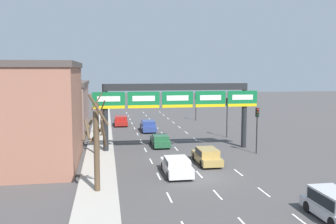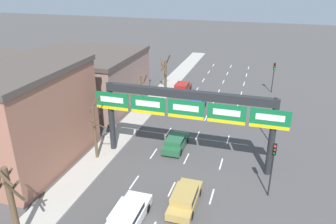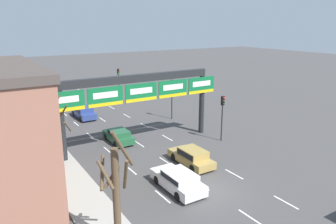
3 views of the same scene
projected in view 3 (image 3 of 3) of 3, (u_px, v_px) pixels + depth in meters
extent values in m
plane|color=#474444|center=(209.00, 190.00, 23.40)|extent=(220.00, 220.00, 0.00)
cube|color=#A8A399|center=(103.00, 224.00, 19.30)|extent=(2.80, 110.00, 0.15)
cube|color=white|center=(163.00, 197.00, 22.54)|extent=(0.12, 2.00, 0.01)
cube|color=white|center=(131.00, 170.00, 26.63)|extent=(0.12, 2.00, 0.01)
cube|color=white|center=(108.00, 150.00, 30.73)|extent=(0.12, 2.00, 0.01)
cube|color=white|center=(90.00, 135.00, 34.82)|extent=(0.12, 2.00, 0.01)
cube|color=white|center=(76.00, 124.00, 38.92)|extent=(0.12, 2.00, 0.01)
cube|color=white|center=(65.00, 114.00, 43.02)|extent=(0.12, 2.00, 0.01)
cube|color=white|center=(55.00, 106.00, 47.11)|extent=(0.12, 2.00, 0.01)
cube|color=white|center=(48.00, 100.00, 51.21)|extent=(0.12, 2.00, 0.01)
cube|color=white|center=(41.00, 94.00, 55.30)|extent=(0.12, 2.00, 0.01)
cube|color=white|center=(35.00, 89.00, 59.40)|extent=(0.12, 2.00, 0.01)
cube|color=white|center=(250.00, 217.00, 20.13)|extent=(0.12, 2.00, 0.01)
cube|color=white|center=(201.00, 185.00, 24.22)|extent=(0.12, 2.00, 0.01)
cube|color=white|center=(165.00, 161.00, 28.32)|extent=(0.12, 2.00, 0.01)
cube|color=white|center=(139.00, 144.00, 32.41)|extent=(0.12, 2.00, 0.01)
cube|color=white|center=(119.00, 130.00, 36.51)|extent=(0.12, 2.00, 0.01)
cube|color=white|center=(102.00, 120.00, 40.60)|extent=(0.12, 2.00, 0.01)
cube|color=white|center=(89.00, 111.00, 44.70)|extent=(0.12, 2.00, 0.01)
cube|color=white|center=(78.00, 103.00, 48.80)|extent=(0.12, 2.00, 0.01)
cube|color=white|center=(69.00, 97.00, 52.89)|extent=(0.12, 2.00, 0.01)
cube|color=white|center=(61.00, 92.00, 56.99)|extent=(0.12, 2.00, 0.01)
cube|color=white|center=(54.00, 87.00, 61.08)|extent=(0.12, 2.00, 0.01)
cube|color=white|center=(286.00, 202.00, 21.81)|extent=(0.12, 2.00, 0.01)
cube|color=white|center=(234.00, 174.00, 25.91)|extent=(0.12, 2.00, 0.01)
cube|color=white|center=(196.00, 154.00, 30.00)|extent=(0.12, 2.00, 0.01)
cube|color=white|center=(167.00, 138.00, 34.10)|extent=(0.12, 2.00, 0.01)
cube|color=white|center=(145.00, 126.00, 38.19)|extent=(0.12, 2.00, 0.01)
cube|color=white|center=(127.00, 116.00, 42.29)|extent=(0.12, 2.00, 0.01)
cube|color=white|center=(112.00, 108.00, 46.38)|extent=(0.12, 2.00, 0.01)
cube|color=white|center=(99.00, 101.00, 50.48)|extent=(0.12, 2.00, 0.01)
cube|color=white|center=(89.00, 95.00, 54.58)|extent=(0.12, 2.00, 0.01)
cube|color=white|center=(79.00, 90.00, 58.67)|extent=(0.12, 2.00, 0.01)
cube|color=white|center=(71.00, 86.00, 62.77)|extent=(0.12, 2.00, 0.01)
cylinder|color=#232628|center=(61.00, 123.00, 27.43)|extent=(0.55, 0.55, 6.98)
cylinder|color=#232628|center=(202.00, 101.00, 34.99)|extent=(0.55, 0.55, 6.98)
cube|color=#232628|center=(139.00, 78.00, 30.39)|extent=(14.80, 0.60, 0.70)
cube|color=#116B38|center=(65.00, 102.00, 26.86)|extent=(3.27, 0.08, 1.67)
cube|color=white|center=(65.00, 100.00, 26.78)|extent=(2.29, 0.02, 0.54)
cube|color=yellow|center=(66.00, 110.00, 27.00)|extent=(3.20, 0.02, 0.30)
cube|color=#116B38|center=(106.00, 97.00, 28.65)|extent=(3.27, 0.08, 1.67)
cube|color=white|center=(106.00, 95.00, 28.57)|extent=(2.29, 0.02, 0.54)
cube|color=yellow|center=(106.00, 104.00, 28.79)|extent=(3.20, 0.02, 0.30)
cube|color=#116B38|center=(141.00, 92.00, 30.45)|extent=(3.27, 0.08, 1.67)
cube|color=white|center=(141.00, 91.00, 30.37)|extent=(2.29, 0.02, 0.54)
cube|color=yellow|center=(142.00, 100.00, 30.59)|extent=(3.20, 0.02, 0.30)
cube|color=#116B38|center=(173.00, 88.00, 32.24)|extent=(3.27, 0.08, 1.67)
cube|color=white|center=(173.00, 87.00, 32.16)|extent=(2.29, 0.02, 0.54)
cube|color=yellow|center=(173.00, 95.00, 32.38)|extent=(3.20, 0.02, 0.30)
cube|color=#116B38|center=(201.00, 85.00, 34.03)|extent=(3.27, 0.08, 1.67)
cube|color=white|center=(202.00, 84.00, 33.96)|extent=(2.29, 0.02, 0.54)
cube|color=yellow|center=(201.00, 92.00, 34.18)|extent=(3.20, 0.02, 0.30)
cube|color=silver|center=(177.00, 182.00, 23.47)|extent=(1.94, 4.68, 0.72)
cube|color=silver|center=(180.00, 176.00, 23.09)|extent=(1.78, 2.43, 0.46)
cube|color=black|center=(180.00, 176.00, 23.09)|extent=(1.82, 2.24, 0.33)
cylinder|color=black|center=(157.00, 180.00, 24.23)|extent=(0.22, 0.66, 0.66)
cylinder|color=black|center=(177.00, 174.00, 25.13)|extent=(0.22, 0.66, 0.66)
cylinder|color=black|center=(178.00, 196.00, 21.93)|extent=(0.22, 0.66, 0.66)
cylinder|color=black|center=(199.00, 190.00, 22.83)|extent=(0.22, 0.66, 0.66)
cube|color=navy|center=(84.00, 113.00, 41.32)|extent=(1.83, 4.83, 0.71)
cube|color=navy|center=(84.00, 109.00, 40.91)|extent=(1.68, 2.51, 0.59)
cube|color=black|center=(84.00, 109.00, 40.91)|extent=(1.72, 2.31, 0.42)
cylinder|color=black|center=(74.00, 113.00, 42.14)|extent=(0.22, 0.66, 0.66)
cylinder|color=black|center=(86.00, 112.00, 42.99)|extent=(0.22, 0.66, 0.66)
cylinder|color=black|center=(81.00, 119.00, 39.77)|extent=(0.22, 0.66, 0.66)
cylinder|color=black|center=(94.00, 117.00, 40.62)|extent=(0.22, 0.66, 0.66)
cube|color=maroon|center=(45.00, 107.00, 44.55)|extent=(1.90, 4.60, 0.63)
cube|color=maroon|center=(45.00, 103.00, 44.16)|extent=(1.75, 2.39, 0.61)
cube|color=black|center=(45.00, 103.00, 44.16)|extent=(1.78, 2.20, 0.44)
cylinder|color=black|center=(36.00, 107.00, 45.29)|extent=(0.22, 0.66, 0.66)
cylinder|color=black|center=(49.00, 106.00, 46.17)|extent=(0.22, 0.66, 0.66)
cylinder|color=black|center=(40.00, 112.00, 43.03)|extent=(0.22, 0.66, 0.66)
cylinder|color=black|center=(54.00, 110.00, 43.91)|extent=(0.22, 0.66, 0.66)
cube|color=#235B38|center=(118.00, 137.00, 32.85)|extent=(1.76, 4.14, 0.66)
cube|color=#235B38|center=(119.00, 132.00, 32.51)|extent=(1.62, 2.15, 0.44)
cube|color=black|center=(119.00, 132.00, 32.51)|extent=(1.66, 1.98, 0.31)
cylinder|color=black|center=(106.00, 137.00, 33.51)|extent=(0.22, 0.66, 0.66)
cylinder|color=black|center=(120.00, 134.00, 34.33)|extent=(0.22, 0.66, 0.66)
cylinder|color=black|center=(116.00, 144.00, 31.48)|extent=(0.22, 0.66, 0.66)
cylinder|color=black|center=(131.00, 141.00, 32.29)|extent=(0.22, 0.66, 0.66)
cube|color=#A88947|center=(191.00, 158.00, 27.64)|extent=(1.79, 4.62, 0.61)
cube|color=#A88947|center=(193.00, 153.00, 27.25)|extent=(1.64, 2.40, 0.61)
cube|color=black|center=(193.00, 153.00, 27.25)|extent=(1.68, 2.21, 0.44)
cylinder|color=black|center=(174.00, 157.00, 28.41)|extent=(0.22, 0.66, 0.66)
cylinder|color=black|center=(189.00, 153.00, 29.23)|extent=(0.22, 0.66, 0.66)
cylinder|color=black|center=(193.00, 169.00, 26.14)|extent=(0.22, 0.66, 0.66)
cylinder|color=black|center=(209.00, 164.00, 26.96)|extent=(0.22, 0.66, 0.66)
cylinder|color=black|center=(222.00, 123.00, 32.87)|extent=(0.12, 0.12, 3.72)
cube|color=black|center=(223.00, 101.00, 32.27)|extent=(0.30, 0.24, 0.90)
sphere|color=red|center=(224.00, 98.00, 32.08)|extent=(0.20, 0.20, 0.20)
sphere|color=#412F0C|center=(224.00, 101.00, 32.16)|extent=(0.20, 0.20, 0.20)
sphere|color=#0E3515|center=(224.00, 104.00, 32.24)|extent=(0.20, 0.20, 0.20)
cylinder|color=black|center=(119.00, 85.00, 53.79)|extent=(0.12, 0.12, 3.52)
cube|color=black|center=(118.00, 72.00, 53.21)|extent=(0.30, 0.24, 0.90)
sphere|color=#3D0E0C|center=(118.00, 70.00, 53.02)|extent=(0.20, 0.20, 0.20)
sphere|color=#412F0C|center=(118.00, 72.00, 53.10)|extent=(0.20, 0.20, 0.20)
sphere|color=green|center=(119.00, 73.00, 53.18)|extent=(0.20, 0.20, 0.20)
cylinder|color=black|center=(172.00, 103.00, 40.45)|extent=(0.12, 0.12, 4.02)
cube|color=black|center=(172.00, 83.00, 39.81)|extent=(0.30, 0.24, 0.90)
sphere|color=#3D0E0C|center=(173.00, 81.00, 39.62)|extent=(0.20, 0.20, 0.20)
sphere|color=#412F0C|center=(172.00, 84.00, 39.70)|extent=(0.20, 0.20, 0.20)
sphere|color=green|center=(172.00, 86.00, 39.78)|extent=(0.20, 0.20, 0.20)
cylinder|color=brown|center=(21.00, 96.00, 42.99)|extent=(0.37, 0.37, 4.36)
cylinder|color=brown|center=(21.00, 77.00, 42.84)|extent=(0.96, 0.87, 1.55)
cylinder|color=brown|center=(16.00, 87.00, 42.58)|extent=(0.50, 1.09, 1.10)
cylinder|color=brown|center=(18.00, 84.00, 42.06)|extent=(1.05, 0.84, 1.84)
cylinder|color=brown|center=(16.00, 85.00, 42.19)|extent=(0.55, 1.14, 1.30)
cylinder|color=brown|center=(19.00, 86.00, 42.15)|extent=(1.10, 0.69, 2.09)
cylinder|color=brown|center=(116.00, 198.00, 16.72)|extent=(0.39, 0.39, 5.48)
cylinder|color=brown|center=(105.00, 175.00, 15.91)|extent=(0.49, 1.31, 1.23)
cylinder|color=brown|center=(123.00, 149.00, 15.60)|extent=(1.35, 0.59, 2.12)
cylinder|color=brown|center=(102.00, 173.00, 16.28)|extent=(0.79, 1.35, 1.43)
cylinder|color=brown|center=(112.00, 177.00, 16.79)|extent=(1.00, 0.23, 1.14)
cylinder|color=brown|center=(126.00, 175.00, 16.54)|extent=(0.47, 1.19, 2.03)
cylinder|color=brown|center=(60.00, 140.00, 25.58)|extent=(0.27, 0.27, 5.10)
cylinder|color=brown|center=(68.00, 127.00, 25.30)|extent=(0.88, 1.35, 1.24)
cylinder|color=brown|center=(63.00, 112.00, 25.44)|extent=(0.58, 1.11, 1.28)
cylinder|color=brown|center=(54.00, 106.00, 25.30)|extent=(1.18, 0.24, 1.75)
cylinder|color=brown|center=(35.00, 110.00, 34.92)|extent=(0.27, 0.27, 4.82)
cylinder|color=brown|center=(36.00, 92.00, 34.93)|extent=(0.92, 0.92, 1.42)
cylinder|color=brown|center=(28.00, 96.00, 34.35)|extent=(0.49, 1.27, 1.97)
cylinder|color=brown|center=(37.00, 102.00, 35.21)|extent=(0.93, 0.79, 0.88)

